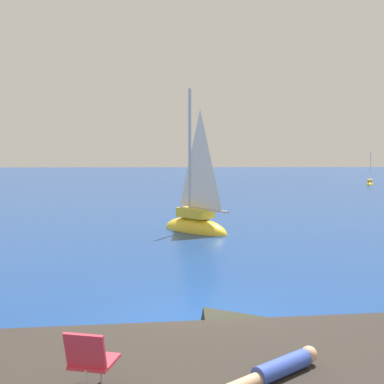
{
  "coord_description": "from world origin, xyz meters",
  "views": [
    {
      "loc": [
        -0.63,
        -10.5,
        3.62
      ],
      "look_at": [
        0.04,
        8.92,
        1.92
      ],
      "focal_mm": 49.13,
      "sensor_mm": 36.0,
      "label": 1
    }
  ],
  "objects_px": {
    "sailboat_far": "(370,183)",
    "beach_chair": "(90,358)",
    "person_sunbather": "(275,370)",
    "sailboat_near": "(196,223)"
  },
  "relations": [
    {
      "from": "person_sunbather",
      "to": "beach_chair",
      "type": "bearing_deg",
      "value": -30.14
    },
    {
      "from": "sailboat_near",
      "to": "person_sunbather",
      "type": "xyz_separation_m",
      "value": [
        0.34,
        -15.85,
        0.48
      ]
    },
    {
      "from": "sailboat_far",
      "to": "beach_chair",
      "type": "bearing_deg",
      "value": 178.86
    },
    {
      "from": "sailboat_near",
      "to": "sailboat_far",
      "type": "height_order",
      "value": "sailboat_near"
    },
    {
      "from": "sailboat_far",
      "to": "beach_chair",
      "type": "height_order",
      "value": "sailboat_far"
    },
    {
      "from": "sailboat_near",
      "to": "sailboat_far",
      "type": "xyz_separation_m",
      "value": [
        17.55,
        26.56,
        -0.18
      ]
    },
    {
      "from": "beach_chair",
      "to": "person_sunbather",
      "type": "bearing_deg",
      "value": -67.41
    },
    {
      "from": "sailboat_near",
      "to": "sailboat_far",
      "type": "distance_m",
      "value": 31.83
    },
    {
      "from": "sailboat_near",
      "to": "person_sunbather",
      "type": "height_order",
      "value": "sailboat_near"
    },
    {
      "from": "person_sunbather",
      "to": "beach_chair",
      "type": "xyz_separation_m",
      "value": [
        -2.23,
        -0.33,
        0.33
      ]
    }
  ]
}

